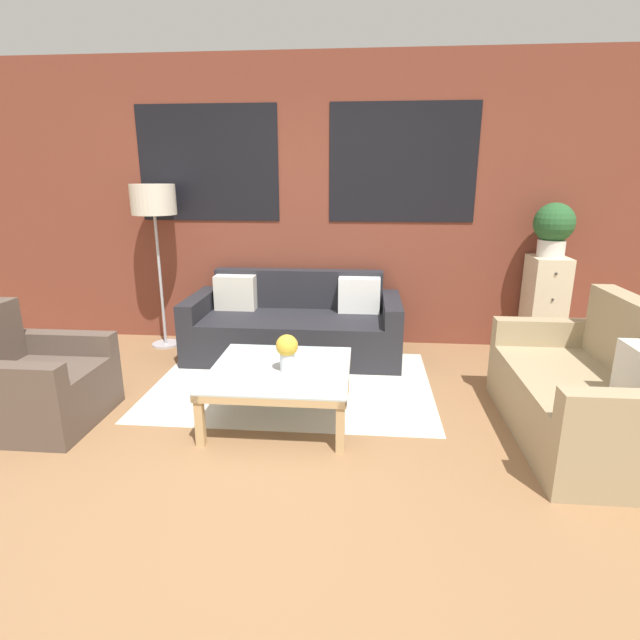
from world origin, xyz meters
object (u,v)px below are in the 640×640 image
at_px(potted_plant, 554,227).
at_px(flower_vase, 287,350).
at_px(coffee_table, 280,374).
at_px(settee_vintage, 588,395).
at_px(couch_dark, 295,327).
at_px(floor_lamp, 154,206).
at_px(drawer_cabinet, 543,307).
at_px(armchair_corner, 34,385).

bearing_deg(potted_plant, flower_vase, -144.88).
xyz_separation_m(coffee_table, flower_vase, (0.06, -0.04, 0.20)).
relative_size(settee_vintage, coffee_table, 1.54).
relative_size(couch_dark, potted_plant, 4.06).
bearing_deg(floor_lamp, settee_vintage, -24.71).
xyz_separation_m(settee_vintage, drawer_cabinet, (0.25, 1.67, 0.17)).
distance_m(settee_vintage, potted_plant, 1.92).
bearing_deg(potted_plant, drawer_cabinet, -90.00).
xyz_separation_m(armchair_corner, floor_lamp, (0.25, 1.71, 1.13)).
xyz_separation_m(drawer_cabinet, flower_vase, (-2.24, -1.57, 0.04)).
height_order(armchair_corner, potted_plant, potted_plant).
bearing_deg(flower_vase, armchair_corner, -173.88).
xyz_separation_m(settee_vintage, armchair_corner, (-3.75, -0.10, -0.03)).
relative_size(couch_dark, drawer_cabinet, 2.09).
relative_size(drawer_cabinet, flower_vase, 3.67).
bearing_deg(armchair_corner, couch_dark, 43.77).
height_order(drawer_cabinet, flower_vase, drawer_cabinet).
relative_size(armchair_corner, potted_plant, 1.70).
bearing_deg(drawer_cabinet, flower_vase, -144.88).
bearing_deg(flower_vase, couch_dark, 95.71).
bearing_deg(armchair_corner, coffee_table, 7.80).
bearing_deg(drawer_cabinet, coffee_table, -146.33).
relative_size(drawer_cabinet, potted_plant, 1.94).
bearing_deg(coffee_table, floor_lamp, 134.55).
bearing_deg(coffee_table, potted_plant, 33.67).
relative_size(floor_lamp, potted_plant, 3.26).
bearing_deg(floor_lamp, coffee_table, -45.45).
distance_m(armchair_corner, potted_plant, 4.47).
xyz_separation_m(coffee_table, floor_lamp, (-1.45, 1.47, 1.09)).
distance_m(couch_dark, potted_plant, 2.57).
relative_size(coffee_table, drawer_cabinet, 1.02).
distance_m(armchair_corner, flower_vase, 1.79).
distance_m(couch_dark, armchair_corner, 2.25).
xyz_separation_m(coffee_table, drawer_cabinet, (2.30, 1.53, 0.16)).
relative_size(floor_lamp, flower_vase, 6.16).
height_order(armchair_corner, flower_vase, armchair_corner).
bearing_deg(couch_dark, drawer_cabinet, 5.02).
distance_m(couch_dark, drawer_cabinet, 2.39).
relative_size(coffee_table, potted_plant, 1.98).
xyz_separation_m(couch_dark, flower_vase, (0.14, -1.37, 0.25)).
bearing_deg(drawer_cabinet, potted_plant, 90.00).
bearing_deg(floor_lamp, couch_dark, -6.31).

